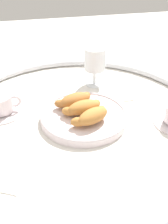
{
  "coord_description": "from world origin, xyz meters",
  "views": [
    {
      "loc": [
        -0.13,
        -0.67,
        0.5
      ],
      "look_at": [
        0.02,
        -0.0,
        0.03
      ],
      "focal_mm": 44.98,
      "sensor_mm": 36.0,
      "label": 1
    }
  ],
  "objects_px": {
    "croissant_small": "(84,108)",
    "juice_glass_left": "(95,61)",
    "coffee_cup_near": "(1,106)",
    "sugar_packet": "(125,98)",
    "croissant_extra": "(75,100)",
    "folded_napkin": "(6,173)",
    "croissant_large": "(92,116)",
    "pastry_plate": "(84,117)"
  },
  "relations": [
    {
      "from": "croissant_small",
      "to": "coffee_cup_near",
      "type": "relative_size",
      "value": 0.98
    },
    {
      "from": "croissant_large",
      "to": "sugar_packet",
      "type": "bearing_deg",
      "value": 42.34
    },
    {
      "from": "pastry_plate",
      "to": "folded_napkin",
      "type": "bearing_deg",
      "value": -142.61
    },
    {
      "from": "coffee_cup_near",
      "to": "folded_napkin",
      "type": "relative_size",
      "value": 1.24
    },
    {
      "from": "croissant_small",
      "to": "juice_glass_left",
      "type": "bearing_deg",
      "value": 67.86
    },
    {
      "from": "croissant_small",
      "to": "coffee_cup_near",
      "type": "height_order",
      "value": "croissant_small"
    },
    {
      "from": "juice_glass_left",
      "to": "folded_napkin",
      "type": "distance_m",
      "value": 0.51
    },
    {
      "from": "croissant_large",
      "to": "sugar_packet",
      "type": "relative_size",
      "value": 2.45
    },
    {
      "from": "pastry_plate",
      "to": "folded_napkin",
      "type": "relative_size",
      "value": 2.38
    },
    {
      "from": "croissant_large",
      "to": "croissant_small",
      "type": "bearing_deg",
      "value": 107.43
    },
    {
      "from": "coffee_cup_near",
      "to": "pastry_plate",
      "type": "bearing_deg",
      "value": -20.99
    },
    {
      "from": "pastry_plate",
      "to": "croissant_large",
      "type": "relative_size",
      "value": 2.14
    },
    {
      "from": "croissant_large",
      "to": "juice_glass_left",
      "type": "distance_m",
      "value": 0.27
    },
    {
      "from": "pastry_plate",
      "to": "coffee_cup_near",
      "type": "relative_size",
      "value": 1.93
    },
    {
      "from": "pastry_plate",
      "to": "coffee_cup_near",
      "type": "xyz_separation_m",
      "value": [
        -0.24,
        0.09,
        0.01
      ]
    },
    {
      "from": "croissant_large",
      "to": "folded_napkin",
      "type": "distance_m",
      "value": 0.28
    },
    {
      "from": "croissant_small",
      "to": "pastry_plate",
      "type": "bearing_deg",
      "value": -77.6
    },
    {
      "from": "pastry_plate",
      "to": "juice_glass_left",
      "type": "bearing_deg",
      "value": 68.31
    },
    {
      "from": "pastry_plate",
      "to": "croissant_extra",
      "type": "bearing_deg",
      "value": 108.33
    },
    {
      "from": "croissant_extra",
      "to": "sugar_packet",
      "type": "height_order",
      "value": "croissant_extra"
    },
    {
      "from": "croissant_small",
      "to": "coffee_cup_near",
      "type": "bearing_deg",
      "value": 159.6
    },
    {
      "from": "croissant_small",
      "to": "sugar_packet",
      "type": "relative_size",
      "value": 2.68
    },
    {
      "from": "croissant_large",
      "to": "croissant_extra",
      "type": "relative_size",
      "value": 0.94
    },
    {
      "from": "folded_napkin",
      "to": "juice_glass_left",
      "type": "bearing_deg",
      "value": 51.19
    },
    {
      "from": "pastry_plate",
      "to": "sugar_packet",
      "type": "distance_m",
      "value": 0.19
    },
    {
      "from": "pastry_plate",
      "to": "croissant_large",
      "type": "distance_m",
      "value": 0.06
    },
    {
      "from": "croissant_extra",
      "to": "juice_glass_left",
      "type": "distance_m",
      "value": 0.2
    },
    {
      "from": "pastry_plate",
      "to": "croissant_small",
      "type": "distance_m",
      "value": 0.03
    },
    {
      "from": "coffee_cup_near",
      "to": "sugar_packet",
      "type": "xyz_separation_m",
      "value": [
        0.41,
        -0.0,
        -0.02
      ]
    },
    {
      "from": "croissant_small",
      "to": "folded_napkin",
      "type": "xyz_separation_m",
      "value": [
        -0.23,
        -0.18,
        -0.04
      ]
    },
    {
      "from": "sugar_packet",
      "to": "pastry_plate",
      "type": "bearing_deg",
      "value": -155.24
    },
    {
      "from": "croissant_extra",
      "to": "folded_napkin",
      "type": "bearing_deg",
      "value": -133.24
    },
    {
      "from": "coffee_cup_near",
      "to": "sugar_packet",
      "type": "distance_m",
      "value": 0.41
    },
    {
      "from": "croissant_small",
      "to": "juice_glass_left",
      "type": "height_order",
      "value": "juice_glass_left"
    },
    {
      "from": "sugar_packet",
      "to": "croissant_extra",
      "type": "bearing_deg",
      "value": -171.8
    },
    {
      "from": "croissant_extra",
      "to": "sugar_packet",
      "type": "distance_m",
      "value": 0.19
    },
    {
      "from": "coffee_cup_near",
      "to": "folded_napkin",
      "type": "distance_m",
      "value": 0.27
    },
    {
      "from": "coffee_cup_near",
      "to": "juice_glass_left",
      "type": "relative_size",
      "value": 0.97
    },
    {
      "from": "croissant_large",
      "to": "sugar_packet",
      "type": "xyz_separation_m",
      "value": [
        0.15,
        0.13,
        -0.04
      ]
    },
    {
      "from": "pastry_plate",
      "to": "folded_napkin",
      "type": "distance_m",
      "value": 0.29
    },
    {
      "from": "sugar_packet",
      "to": "folded_napkin",
      "type": "xyz_separation_m",
      "value": [
        -0.39,
        -0.26,
        -0.0
      ]
    },
    {
      "from": "croissant_large",
      "to": "coffee_cup_near",
      "type": "xyz_separation_m",
      "value": [
        -0.26,
        0.14,
        -0.02
      ]
    }
  ]
}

